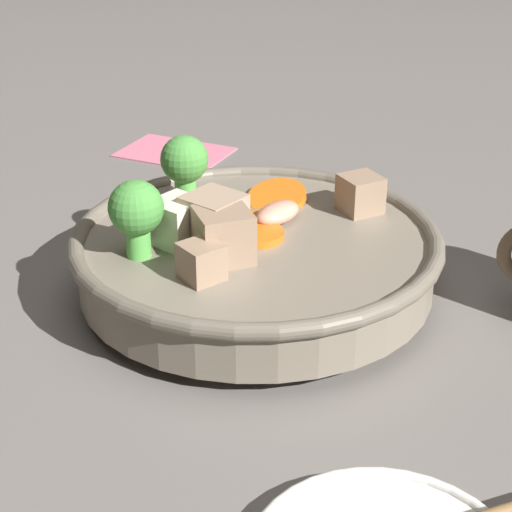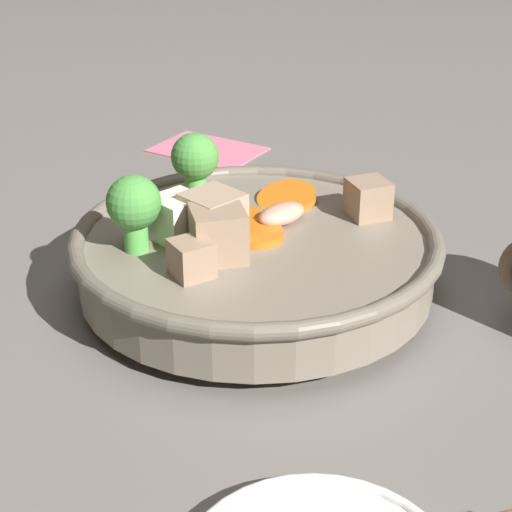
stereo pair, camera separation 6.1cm
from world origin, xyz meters
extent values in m
plane|color=slate|center=(0.00, 0.00, 0.00)|extent=(3.00, 3.00, 0.00)
cylinder|color=slate|center=(0.00, 0.00, 0.01)|extent=(0.14, 0.14, 0.01)
cylinder|color=slate|center=(0.00, 0.00, 0.03)|extent=(0.25, 0.25, 0.04)
torus|color=#685F52|center=(0.00, 0.00, 0.05)|extent=(0.27, 0.27, 0.01)
cylinder|color=brown|center=(0.00, 0.00, 0.04)|extent=(0.24, 0.24, 0.02)
cylinder|color=orange|center=(0.00, 0.00, 0.05)|extent=(0.06, 0.06, 0.01)
cylinder|color=orange|center=(-0.01, -0.07, 0.05)|extent=(0.06, 0.06, 0.02)
cylinder|color=orange|center=(0.01, -0.03, 0.05)|extent=(0.05, 0.05, 0.01)
cylinder|color=#59B84C|center=(0.06, -0.06, 0.06)|extent=(0.02, 0.02, 0.02)
sphere|color=#47933D|center=(0.06, -0.06, 0.08)|extent=(0.04, 0.04, 0.04)
cylinder|color=#59B84C|center=(0.08, 0.04, 0.06)|extent=(0.02, 0.02, 0.02)
sphere|color=#47933D|center=(0.08, 0.04, 0.08)|extent=(0.04, 0.04, 0.04)
cube|color=#9E7F66|center=(-0.07, -0.05, 0.06)|extent=(0.04, 0.04, 0.03)
cube|color=#9E7F66|center=(0.02, 0.04, 0.06)|extent=(0.05, 0.05, 0.04)
cube|color=silver|center=(0.05, 0.01, 0.06)|extent=(0.04, 0.04, 0.03)
cube|color=tan|center=(0.03, 0.01, 0.06)|extent=(0.05, 0.05, 0.04)
cube|color=#9E7F66|center=(0.03, 0.06, 0.06)|extent=(0.03, 0.03, 0.02)
ellipsoid|color=#EA9E84|center=(-0.01, -0.03, 0.05)|extent=(0.04, 0.05, 0.01)
cube|color=#D16B84|center=(0.11, -0.29, 0.00)|extent=(0.13, 0.11, 0.00)
camera|label=1|loc=(-0.05, 0.55, 0.31)|focal=60.00mm
camera|label=2|loc=(-0.11, 0.54, 0.31)|focal=60.00mm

